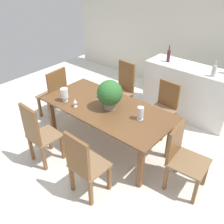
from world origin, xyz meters
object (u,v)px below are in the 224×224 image
at_px(dining_table, 107,112).
at_px(wine_bottle_clear, 169,56).
at_px(chair_near_right, 84,164).
at_px(flower_centerpiece, 110,94).
at_px(crystal_vase_center_near, 64,93).
at_px(chair_far_right, 164,105).
at_px(wine_glass, 75,101).
at_px(chair_foot_end, 182,155).
at_px(wine_bottle_tall, 214,71).
at_px(chair_head_end, 55,92).
at_px(crystal_vase_left, 140,113).
at_px(chair_near_left, 38,133).
at_px(kitchen_counter, 188,92).
at_px(chair_far_left, 123,87).

relative_size(dining_table, wine_bottle_clear, 6.71).
bearing_deg(dining_table, chair_near_right, -64.18).
bearing_deg(flower_centerpiece, crystal_vase_center_near, -156.48).
xyz_separation_m(chair_far_right, flower_centerpiece, (-0.42, -0.95, 0.47)).
relative_size(chair_far_right, flower_centerpiece, 2.02).
height_order(crystal_vase_center_near, wine_bottle_clear, wine_bottle_clear).
bearing_deg(wine_glass, crystal_vase_center_near, 177.36).
bearing_deg(chair_foot_end, wine_glass, 95.60).
distance_m(crystal_vase_center_near, wine_bottle_tall, 2.47).
relative_size(chair_head_end, crystal_vase_center_near, 4.47).
distance_m(dining_table, wine_bottle_tall, 1.90).
bearing_deg(wine_glass, dining_table, 38.70).
distance_m(dining_table, chair_head_end, 1.31).
relative_size(crystal_vase_left, wine_bottle_clear, 0.64).
distance_m(crystal_vase_center_near, wine_glass, 0.25).
bearing_deg(chair_head_end, chair_foot_end, 84.89).
xyz_separation_m(crystal_vase_center_near, wine_bottle_tall, (1.61, 1.86, 0.23)).
bearing_deg(wine_bottle_clear, dining_table, -92.20).
bearing_deg(crystal_vase_center_near, chair_near_right, -31.32).
xyz_separation_m(dining_table, chair_near_left, (-0.47, -0.96, -0.09)).
bearing_deg(wine_bottle_tall, dining_table, -121.85).
xyz_separation_m(wine_glass, kitchen_counter, (0.92, 2.03, -0.33)).
distance_m(chair_far_left, chair_near_left, 1.94).
bearing_deg(dining_table, chair_near_left, -116.04).
distance_m(flower_centerpiece, kitchen_counter, 1.85).
distance_m(chair_head_end, kitchen_counter, 2.52).
relative_size(chair_near_right, wine_bottle_tall, 3.55).
xyz_separation_m(dining_table, crystal_vase_center_near, (-0.63, -0.29, 0.23)).
distance_m(chair_near_left, kitchen_counter, 2.87).
bearing_deg(flower_centerpiece, chair_far_right, 66.26).
relative_size(crystal_vase_center_near, wine_bottle_tall, 0.80).
bearing_deg(chair_head_end, kitchen_counter, 128.10).
bearing_deg(wine_bottle_clear, wine_bottle_tall, -6.49).
height_order(chair_far_right, wine_bottle_clear, wine_bottle_clear).
bearing_deg(wine_bottle_clear, chair_far_right, -60.20).
bearing_deg(wine_bottle_tall, chair_far_left, -157.49).
xyz_separation_m(chair_far_right, wine_bottle_clear, (-0.41, 0.71, 0.60)).
bearing_deg(flower_centerpiece, wine_glass, -144.60).
relative_size(chair_foot_end, wine_glass, 6.74).
xyz_separation_m(chair_near_left, chair_far_right, (0.94, 1.92, -0.04)).
bearing_deg(chair_head_end, dining_table, 84.88).
height_order(dining_table, wine_glass, wine_glass).
bearing_deg(chair_foot_end, crystal_vase_center_near, 93.99).
height_order(chair_foot_end, wine_bottle_clear, wine_bottle_clear).
height_order(chair_near_left, wine_glass, chair_near_left).
bearing_deg(chair_far_right, wine_glass, -120.69).
xyz_separation_m(crystal_vase_left, kitchen_counter, (-0.05, 1.67, -0.35)).
xyz_separation_m(chair_foot_end, wine_glass, (-1.69, -0.30, 0.31)).
height_order(chair_far_right, kitchen_counter, kitchen_counter).
height_order(flower_centerpiece, wine_glass, flower_centerpiece).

